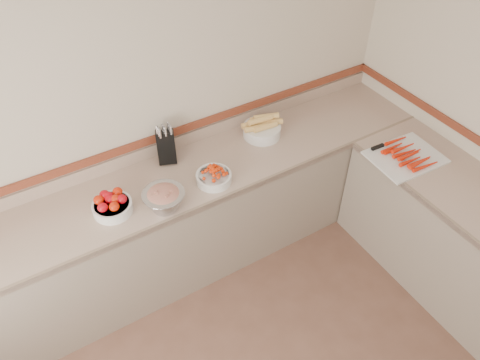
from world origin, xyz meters
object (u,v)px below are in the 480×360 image
tomato_bowl (112,204)px  rhubarb_bowl (164,199)px  cherry_tomato_bowl (214,176)px  corn_bowl (262,128)px  cutting_board (406,156)px  knife_block (166,146)px

tomato_bowl → rhubarb_bowl: rhubarb_bowl is taller
tomato_bowl → cherry_tomato_bowl: 0.70m
tomato_bowl → corn_bowl: size_ratio=0.80×
tomato_bowl → corn_bowl: 1.27m
cherry_tomato_bowl → cutting_board: bearing=-21.0°
cherry_tomato_bowl → rhubarb_bowl: bearing=-171.9°
cherry_tomato_bowl → tomato_bowl: bearing=172.5°
tomato_bowl → corn_bowl: (1.26, 0.17, 0.01)m
cutting_board → tomato_bowl: bearing=163.4°
cutting_board → rhubarb_bowl: bearing=165.2°
cherry_tomato_bowl → rhubarb_bowl: size_ratio=0.89×
corn_bowl → cutting_board: corn_bowl is taller
knife_block → cutting_board: (1.49, -0.88, -0.10)m
knife_block → rhubarb_bowl: (-0.22, -0.43, -0.04)m
cherry_tomato_bowl → knife_block: bearing=115.1°
tomato_bowl → cutting_board: 2.10m
knife_block → corn_bowl: 0.75m
cherry_tomato_bowl → corn_bowl: corn_bowl is taller
corn_bowl → cutting_board: size_ratio=0.61×
knife_block → cherry_tomato_bowl: (0.18, -0.37, -0.08)m
knife_block → corn_bowl: knife_block is taller
corn_bowl → cutting_board: 1.08m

